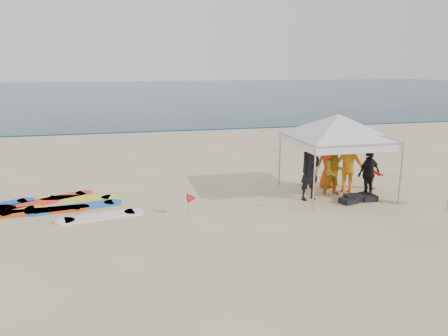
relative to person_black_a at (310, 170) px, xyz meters
name	(u,v)px	position (x,y,z in m)	size (l,w,h in m)	color
ground	(230,241)	(-3.27, -2.69, -0.97)	(120.00, 120.00, 0.00)	beige
ocean	(135,92)	(-3.27, 57.31, -0.93)	(160.00, 84.00, 0.08)	#0C2633
shoreline_foam	(161,132)	(-3.27, 15.51, -0.97)	(160.00, 1.20, 0.01)	silver
person_black_a	(310,170)	(0.00, 0.00, 0.00)	(0.71, 0.46, 1.94)	black
person_yellow	(335,171)	(1.02, 0.30, -0.19)	(0.76, 0.59, 1.57)	#C08D1B
person_orange_a	(348,164)	(1.59, 0.51, -0.01)	(1.24, 0.71, 1.92)	orange
person_black_b	(369,173)	(1.93, -0.22, -0.18)	(0.93, 0.39, 1.59)	black
person_orange_b	(329,164)	(1.19, 1.09, -0.10)	(0.85, 0.55, 1.73)	#DE4D13
person_seated	(371,174)	(2.58, 0.69, -0.47)	(0.92, 0.29, 1.00)	#FC3016
canopy_tent	(339,114)	(1.07, 0.35, 1.67)	(4.02, 4.02, 3.03)	#A5A5A8
marker_pennant	(192,198)	(-3.85, -0.59, -0.47)	(0.28, 0.28, 0.64)	#A5A5A8
gear_pile	(357,198)	(1.40, -0.55, -0.87)	(1.27, 0.75, 0.22)	black
surfboard_spread	(36,209)	(-8.28, 0.90, -0.93)	(5.66, 3.15, 0.07)	#FFAB1A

